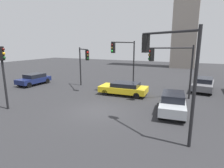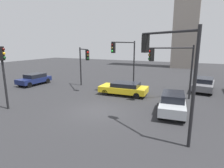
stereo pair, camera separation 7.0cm
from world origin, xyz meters
TOP-DOWN VIEW (x-y plane):
  - ground_plane at (0.00, 0.00)m, footprint 85.58×85.58m
  - traffic_light_0 at (-0.81, 7.63)m, footprint 1.07×4.54m
  - traffic_light_1 at (-6.41, -2.48)m, footprint 0.49×0.43m
  - traffic_light_2 at (4.50, 4.98)m, footprint 3.34×2.84m
  - traffic_light_3 at (5.12, -1.52)m, footprint 3.10×1.92m
  - traffic_light_4 at (-4.78, 5.58)m, footprint 2.91×2.76m
  - car_0 at (7.26, 10.14)m, footprint 2.29×4.66m
  - car_1 at (0.18, 5.03)m, footprint 4.71×2.37m
  - car_2 at (-11.49, 4.66)m, footprint 1.96×4.08m
  - car_3 at (5.13, 1.97)m, footprint 2.10×4.17m

SIDE VIEW (x-z plane):
  - ground_plane at x=0.00m, z-range 0.00..0.00m
  - car_1 at x=0.18m, z-range 0.05..1.30m
  - car_2 at x=-11.49m, z-range 0.04..1.38m
  - car_0 at x=7.26m, z-range 0.05..1.44m
  - car_3 at x=5.13m, z-range 0.04..1.49m
  - traffic_light_4 at x=-4.78m, z-range 1.04..5.56m
  - traffic_light_1 at x=-6.41m, z-range 0.95..5.66m
  - traffic_light_2 at x=4.50m, z-range 1.08..5.89m
  - traffic_light_0 at x=-0.81m, z-range 1.22..6.47m
  - traffic_light_3 at x=5.12m, z-range 1.21..6.88m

